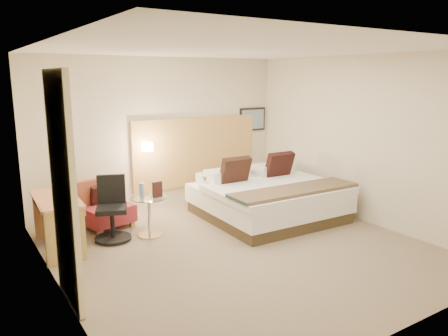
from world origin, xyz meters
TOP-DOWN VIEW (x-y plane):
  - floor at (0.00, 0.00)m, footprint 4.80×5.00m
  - ceiling at (0.00, 0.00)m, footprint 4.80×5.00m
  - wall_back at (0.00, 2.51)m, footprint 4.80×0.02m
  - wall_front at (0.00, -2.51)m, footprint 4.80×0.02m
  - wall_left at (-2.41, 0.00)m, footprint 0.02×5.00m
  - wall_right at (2.41, 0.00)m, footprint 0.02×5.00m
  - headboard_panel at (0.70, 2.47)m, footprint 2.60×0.04m
  - art_frame at (2.02, 2.48)m, footprint 0.62×0.03m
  - art_canvas at (2.02, 2.46)m, footprint 0.54×0.01m
  - lamp_arm at (-0.35, 2.42)m, footprint 0.02×0.12m
  - lamp_shade at (-0.35, 2.36)m, footprint 0.15×0.15m
  - curtain at (-2.36, -0.25)m, footprint 0.06×0.90m
  - bottle_a at (-0.96, 1.17)m, footprint 0.07×0.07m
  - menu_folder at (-0.76, 1.06)m, footprint 0.15×0.07m
  - bed at (1.18, 0.90)m, footprint 2.20×2.13m
  - lounge_chair at (-1.30, 1.90)m, footprint 0.85×0.78m
  - side_table at (-0.87, 1.13)m, footprint 0.60×0.60m
  - desk at (-2.11, 1.31)m, footprint 0.61×1.22m
  - desk_chair at (-1.38, 1.28)m, footprint 0.68×0.68m

SIDE VIEW (x-z plane):
  - floor at x=0.00m, z-range -0.02..0.00m
  - lounge_chair at x=-1.30m, z-range -0.08..0.68m
  - side_table at x=-0.87m, z-range 0.03..0.64m
  - bed at x=1.18m, z-range -0.18..0.86m
  - desk_chair at x=-1.38m, z-range -0.08..0.85m
  - desk at x=-2.11m, z-range 0.21..0.96m
  - bottle_a at x=-0.96m, z-range 0.60..0.82m
  - menu_folder at x=-0.76m, z-range 0.60..0.84m
  - headboard_panel at x=0.70m, z-range 0.30..1.60m
  - lamp_arm at x=-0.35m, z-range 1.14..1.16m
  - lamp_shade at x=-0.35m, z-range 1.07..1.22m
  - curtain at x=-2.36m, z-range 0.01..2.43m
  - wall_back at x=0.00m, z-range 0.00..2.70m
  - wall_front at x=0.00m, z-range 0.00..2.70m
  - wall_left at x=-2.41m, z-range 0.00..2.70m
  - wall_right at x=2.41m, z-range 0.00..2.70m
  - art_frame at x=2.02m, z-range 1.27..1.73m
  - art_canvas at x=2.02m, z-range 1.30..1.70m
  - ceiling at x=0.00m, z-range 2.70..2.72m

